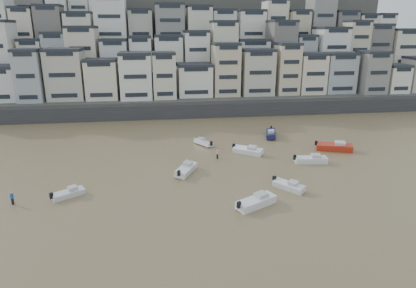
{
  "coord_description": "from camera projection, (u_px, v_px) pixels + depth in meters",
  "views": [
    {
      "loc": [
        1.23,
        -24.78,
        21.49
      ],
      "look_at": [
        8.92,
        30.0,
        4.0
      ],
      "focal_mm": 32.0,
      "sensor_mm": 36.0,
      "label": 1
    }
  ],
  "objects": [
    {
      "name": "harbor_wall",
      "position": [
        193.0,
        110.0,
        91.88
      ],
      "size": [
        140.0,
        3.0,
        3.5
      ],
      "primitive_type": "cube",
      "color": "#38383A",
      "rests_on": "ground"
    },
    {
      "name": "boat_i",
      "position": [
        271.0,
        133.0,
        75.72
      ],
      "size": [
        3.75,
        6.46,
        1.67
      ],
      "primitive_type": null,
      "rotation": [
        0.0,
        0.0,
        -1.88
      ],
      "color": "#14173F",
      "rests_on": "ground"
    },
    {
      "name": "boat_e",
      "position": [
        248.0,
        150.0,
        65.43
      ],
      "size": [
        5.75,
        4.91,
        1.57
      ],
      "primitive_type": null,
      "rotation": [
        0.0,
        0.0,
        -0.63
      ],
      "color": "white",
      "rests_on": "ground"
    },
    {
      "name": "boat_b",
      "position": [
        289.0,
        185.0,
        51.12
      ],
      "size": [
        4.41,
        4.93,
        1.36
      ],
      "primitive_type": null,
      "rotation": [
        0.0,
        0.0,
        -0.9
      ],
      "color": "silver",
      "rests_on": "ground"
    },
    {
      "name": "boat_a",
      "position": [
        256.0,
        200.0,
        46.29
      ],
      "size": [
        6.31,
        4.7,
        1.66
      ],
      "primitive_type": null,
      "rotation": [
        0.0,
        0.0,
        0.5
      ],
      "color": "white",
      "rests_on": "ground"
    },
    {
      "name": "person_blue",
      "position": [
        12.0,
        198.0,
        46.79
      ],
      "size": [
        0.44,
        0.44,
        1.74
      ],
      "primitive_type": null,
      "color": "blue",
      "rests_on": "ground"
    },
    {
      "name": "boat_j",
      "position": [
        68.0,
        193.0,
        48.91
      ],
      "size": [
        4.67,
        3.72,
        1.25
      ],
      "primitive_type": null,
      "rotation": [
        0.0,
        0.0,
        0.56
      ],
      "color": "silver",
      "rests_on": "ground"
    },
    {
      "name": "boat_h",
      "position": [
        204.0,
        142.0,
        70.48
      ],
      "size": [
        3.81,
        4.77,
        1.28
      ],
      "primitive_type": null,
      "rotation": [
        0.0,
        0.0,
        2.14
      ],
      "color": "white",
      "rests_on": "ground"
    },
    {
      "name": "boat_c",
      "position": [
        186.0,
        168.0,
        56.8
      ],
      "size": [
        4.3,
        6.05,
        1.59
      ],
      "primitive_type": null,
      "rotation": [
        0.0,
        0.0,
        1.11
      ],
      "color": "white",
      "rests_on": "ground"
    },
    {
      "name": "boat_d",
      "position": [
        311.0,
        158.0,
        61.18
      ],
      "size": [
        5.94,
        2.55,
        1.57
      ],
      "primitive_type": null,
      "rotation": [
        0.0,
        0.0,
        -0.12
      ],
      "color": "silver",
      "rests_on": "ground"
    },
    {
      "name": "person_pink",
      "position": [
        217.0,
        154.0,
        63.14
      ],
      "size": [
        0.44,
        0.44,
        1.74
      ],
      "primitive_type": null,
      "color": "#D1939C",
      "rests_on": "ground"
    },
    {
      "name": "hillside",
      "position": [
        194.0,
        53.0,
        126.74
      ],
      "size": [
        141.04,
        66.0,
        50.0
      ],
      "color": "#4C4C47",
      "rests_on": "ground"
    },
    {
      "name": "boat_g",
      "position": [
        334.0,
        146.0,
        67.25
      ],
      "size": [
        7.23,
        4.45,
        1.88
      ],
      "primitive_type": null,
      "rotation": [
        0.0,
        0.0,
        -0.35
      ],
      "color": "#AA2715",
      "rests_on": "ground"
    }
  ]
}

